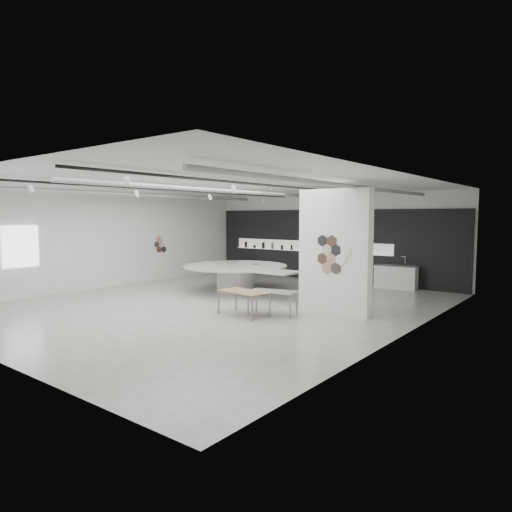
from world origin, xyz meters
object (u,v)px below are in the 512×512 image
Objects in this scene: display_island at (237,274)px; partition_column at (335,252)px; sample_table_wood at (243,293)px; sample_table_stone at (273,293)px; kitchen_counter at (396,277)px.

partition_column is at bearing -14.12° from display_island.
sample_table_stone is at bearing 43.72° from sample_table_wood.
partition_column is 5.05m from display_island.
sample_table_wood is at bearing -107.85° from kitchen_counter.
display_island is 3.14× the size of sample_table_wood.
partition_column reaches higher than kitchen_counter.
kitchen_counter is (1.63, 7.38, -0.19)m from sample_table_wood.
sample_table_wood is 1.08× the size of sample_table_stone.
partition_column is 2.46× the size of sample_table_stone.
partition_column reaches higher than sample_table_wood.
partition_column is 2.16× the size of kitchen_counter.
display_island is at bearing -141.81° from kitchen_counter.
display_island is at bearing 132.90° from sample_table_wood.
sample_table_wood is (2.87, -3.09, 0.00)m from display_island.
display_island is at bearing 144.14° from sample_table_stone.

